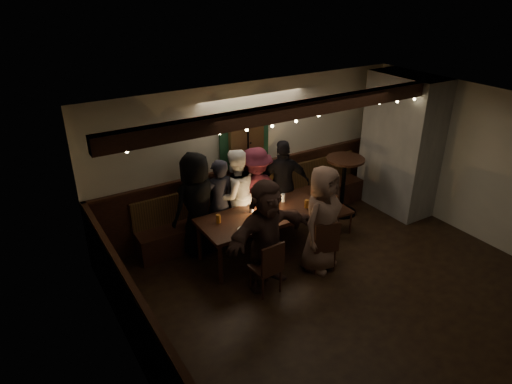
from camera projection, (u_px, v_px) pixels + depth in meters
room at (338, 174)px, 7.86m from camera, size 6.02×5.01×2.62m
dining_table at (262, 218)px, 7.29m from camera, size 2.07×0.89×0.90m
chair_near_left at (269, 265)px, 6.44m from camera, size 0.41×0.41×0.85m
chair_near_right at (324, 243)px, 6.96m from camera, size 0.49×0.49×0.87m
chair_end at (334, 207)px, 7.96m from camera, size 0.43×0.43×0.92m
high_top at (344, 179)px, 8.56m from camera, size 0.71×0.71×1.13m
person_a at (197, 204)px, 7.31m from camera, size 0.95×0.72×1.73m
person_b at (219, 203)px, 7.55m from camera, size 0.58×0.39×1.54m
person_c at (235, 195)px, 7.70m from camera, size 0.80×0.62×1.63m
person_d at (256, 191)px, 7.89m from camera, size 1.03×0.59×1.59m
person_e at (283, 184)px, 8.09m from camera, size 1.04×0.74×1.64m
person_f at (266, 234)px, 6.52m from camera, size 1.61×0.70×1.68m
person_g at (322, 219)px, 6.87m from camera, size 0.98×0.81×1.71m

